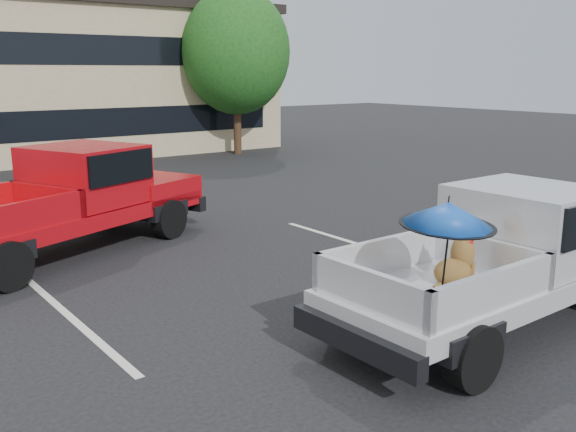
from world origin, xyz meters
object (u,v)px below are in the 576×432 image
(red_pickup, at_px, (79,193))
(tree_back, at_px, (93,50))
(silver_pickup, at_px, (516,248))
(tree_right, at_px, (236,52))

(red_pickup, bearing_deg, tree_back, 45.92)
(silver_pickup, bearing_deg, tree_right, 67.71)
(tree_back, bearing_deg, red_pickup, -112.04)
(tree_back, distance_m, red_pickup, 20.35)
(tree_back, relative_size, silver_pickup, 1.24)
(tree_back, height_order, silver_pickup, tree_back)
(tree_right, xyz_separation_m, red_pickup, (-10.53, -10.61, -3.11))
(tree_back, height_order, red_pickup, tree_back)
(tree_right, bearing_deg, silver_pickup, -111.40)
(tree_right, distance_m, silver_pickup, 19.59)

